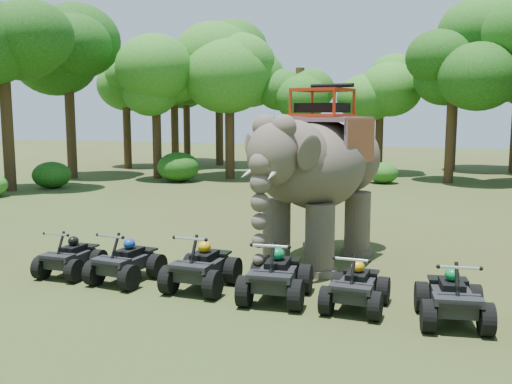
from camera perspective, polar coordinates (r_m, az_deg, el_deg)
ground at (r=14.50m, az=-1.64°, el=-8.08°), size 110.00×110.00×0.00m
elephant at (r=15.25m, az=6.37°, el=1.77°), size 3.65×6.06×4.75m
atv_0 at (r=14.91m, az=-18.08°, el=-5.71°), size 1.20×1.61×1.17m
atv_1 at (r=13.97m, az=-12.89°, el=-6.24°), size 1.37×1.79×1.26m
atv_2 at (r=13.14m, az=-5.45°, el=-6.80°), size 1.33×1.81×1.34m
atv_3 at (r=12.35m, az=2.03°, el=-7.67°), size 1.53×1.97×1.36m
atv_4 at (r=11.97m, az=9.98°, el=-8.68°), size 1.21×1.65×1.21m
atv_5 at (r=11.66m, az=19.08°, el=-9.27°), size 1.54×1.92×1.28m
tree_0 at (r=37.66m, az=12.26°, el=6.97°), size 4.84×4.84×6.91m
tree_1 at (r=34.27m, az=18.95°, el=7.38°), size 5.46×5.46×7.80m
tree_23 at (r=31.67m, az=-23.74°, el=8.29°), size 6.36×6.36×9.09m
tree_24 at (r=36.40m, az=-18.15°, el=8.71°), size 6.60×6.60×9.43m
tree_25 at (r=35.00m, az=-9.94°, el=7.65°), size 5.42×5.42×7.74m
tree_26 at (r=34.55m, az=-2.66°, el=8.97°), size 6.45×6.45×9.21m
tree_27 at (r=34.38m, az=4.38°, el=7.40°), size 5.14×5.14×7.34m
tree_28 at (r=43.59m, az=-3.70°, el=8.97°), size 6.67×6.67×9.52m
tree_30 at (r=42.06m, az=19.18°, el=8.91°), size 7.01×7.01×10.01m
tree_32 at (r=41.92m, az=-12.83°, el=8.10°), size 5.92×5.92×8.46m
tree_33 at (r=41.24m, az=-8.15°, el=7.66°), size 5.36×5.36×7.66m
tree_36 at (r=46.45m, az=-6.96°, el=8.08°), size 5.78×5.78×8.26m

